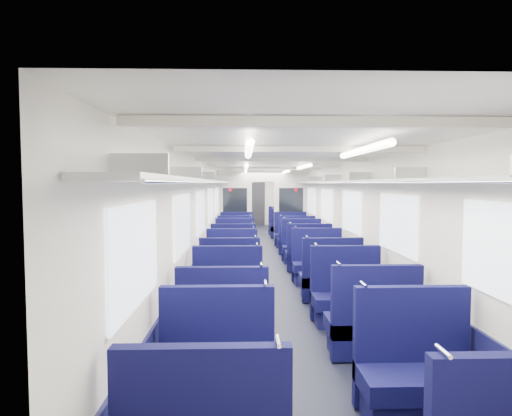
% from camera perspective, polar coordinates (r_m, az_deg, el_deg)
% --- Properties ---
extents(floor, '(2.80, 18.00, 0.01)m').
position_cam_1_polar(floor, '(10.73, 1.57, -7.06)').
color(floor, black).
rests_on(floor, ground).
extents(ceiling, '(2.80, 18.00, 0.01)m').
position_cam_1_polar(ceiling, '(10.56, 1.59, 5.58)').
color(ceiling, white).
rests_on(ceiling, wall_left).
extents(wall_left, '(0.02, 18.00, 2.35)m').
position_cam_1_polar(wall_left, '(10.60, -6.00, -0.80)').
color(wall_left, beige).
rests_on(wall_left, floor).
extents(dado_left, '(0.03, 17.90, 0.70)m').
position_cam_1_polar(dado_left, '(10.69, -5.89, -5.22)').
color(dado_left, '#111139').
rests_on(dado_left, floor).
extents(wall_right, '(0.02, 18.00, 2.35)m').
position_cam_1_polar(wall_right, '(10.75, 9.05, -0.77)').
color(wall_right, beige).
rests_on(wall_right, floor).
extents(dado_right, '(0.03, 17.90, 0.70)m').
position_cam_1_polar(dado_right, '(10.84, 8.93, -5.12)').
color(dado_right, '#111139').
rests_on(dado_right, floor).
extents(wall_far, '(2.80, 0.02, 2.35)m').
position_cam_1_polar(wall_far, '(19.56, 0.09, 1.11)').
color(wall_far, beige).
rests_on(wall_far, floor).
extents(luggage_rack_left, '(0.36, 17.40, 0.18)m').
position_cam_1_polar(luggage_rack_left, '(10.56, -5.01, 3.52)').
color(luggage_rack_left, '#B2B5BA').
rests_on(luggage_rack_left, wall_left).
extents(luggage_rack_right, '(0.36, 17.40, 0.18)m').
position_cam_1_polar(luggage_rack_right, '(10.69, 8.10, 3.50)').
color(luggage_rack_right, '#B2B5BA').
rests_on(luggage_rack_right, wall_right).
extents(windows, '(2.78, 15.60, 0.75)m').
position_cam_1_polar(windows, '(10.11, 1.73, 0.41)').
color(windows, white).
rests_on(windows, wall_left).
extents(ceiling_fittings, '(2.70, 16.06, 0.11)m').
position_cam_1_polar(ceiling_fittings, '(10.30, 1.68, 5.30)').
color(ceiling_fittings, silver).
rests_on(ceiling_fittings, ceiling).
extents(end_door, '(0.75, 0.06, 2.00)m').
position_cam_1_polar(end_door, '(19.51, 0.09, 0.59)').
color(end_door, black).
rests_on(end_door, floor).
extents(bulkhead, '(2.80, 0.10, 2.35)m').
position_cam_1_polar(bulkhead, '(13.12, 0.95, 0.26)').
color(bulkhead, silver).
rests_on(bulkhead, floor).
extents(seat_2, '(0.98, 0.54, 1.10)m').
position_cam_1_polar(seat_2, '(3.77, -5.40, -21.83)').
color(seat_2, '#0E0E44').
rests_on(seat_2, floor).
extents(seat_3, '(0.98, 0.54, 1.10)m').
position_cam_1_polar(seat_3, '(3.97, 20.99, -20.66)').
color(seat_3, '#0E0E44').
rests_on(seat_3, floor).
extents(seat_4, '(0.98, 0.54, 1.10)m').
position_cam_1_polar(seat_4, '(4.78, -4.51, -16.23)').
color(seat_4, '#0E0E44').
rests_on(seat_4, floor).
extents(seat_5, '(0.98, 0.54, 1.10)m').
position_cam_1_polar(seat_5, '(5.03, 15.51, -15.36)').
color(seat_5, '#0E0E44').
rests_on(seat_5, floor).
extents(seat_6, '(0.98, 0.54, 1.10)m').
position_cam_1_polar(seat_6, '(5.93, -3.92, -12.33)').
color(seat_6, '#0E0E44').
rests_on(seat_6, floor).
extents(seat_7, '(0.98, 0.54, 1.10)m').
position_cam_1_polar(seat_7, '(6.07, 12.28, -12.03)').
color(seat_7, '#0E0E44').
rests_on(seat_7, floor).
extents(seat_8, '(0.98, 0.54, 1.10)m').
position_cam_1_polar(seat_8, '(7.04, -3.55, -9.82)').
color(seat_8, '#0E0E44').
rests_on(seat_8, floor).
extents(seat_9, '(0.98, 0.54, 1.10)m').
position_cam_1_polar(seat_9, '(7.13, 10.09, -9.69)').
color(seat_9, '#0E0E44').
rests_on(seat_9, floor).
extents(seat_10, '(0.98, 0.54, 1.10)m').
position_cam_1_polar(seat_10, '(8.11, -3.30, -8.05)').
color(seat_10, '#0E0E44').
rests_on(seat_10, floor).
extents(seat_11, '(0.98, 0.54, 1.10)m').
position_cam_1_polar(seat_11, '(8.29, 8.37, -7.82)').
color(seat_11, '#0E0E44').
rests_on(seat_11, floor).
extents(seat_12, '(0.98, 0.54, 1.10)m').
position_cam_1_polar(seat_12, '(9.34, -3.08, -6.53)').
color(seat_12, '#0E0E44').
rests_on(seat_12, floor).
extents(seat_13, '(0.98, 0.54, 1.10)m').
position_cam_1_polar(seat_13, '(9.41, 7.14, -6.47)').
color(seat_13, '#0E0E44').
rests_on(seat_13, floor).
extents(seat_14, '(0.98, 0.54, 1.10)m').
position_cam_1_polar(seat_14, '(10.55, -2.91, -5.39)').
color(seat_14, '#0E0E44').
rests_on(seat_14, floor).
extents(seat_15, '(0.98, 0.54, 1.10)m').
position_cam_1_polar(seat_15, '(10.42, 6.27, -5.52)').
color(seat_15, '#0E0E44').
rests_on(seat_15, floor).
extents(seat_16, '(0.98, 0.54, 1.10)m').
position_cam_1_polar(seat_16, '(11.62, -2.80, -4.58)').
color(seat_16, '#0E0E44').
rests_on(seat_16, floor).
extents(seat_17, '(0.98, 0.54, 1.10)m').
position_cam_1_polar(seat_17, '(11.56, 5.47, -4.63)').
color(seat_17, '#0E0E44').
rests_on(seat_17, floor).
extents(seat_18, '(0.98, 0.54, 1.10)m').
position_cam_1_polar(seat_18, '(12.78, -2.69, -3.85)').
color(seat_18, '#0E0E44').
rests_on(seat_18, floor).
extents(seat_19, '(0.98, 0.54, 1.10)m').
position_cam_1_polar(seat_19, '(12.87, 4.73, -3.81)').
color(seat_19, '#0E0E44').
rests_on(seat_19, floor).
extents(seat_20, '(0.98, 0.54, 1.10)m').
position_cam_1_polar(seat_20, '(14.74, -2.56, -2.89)').
color(seat_20, '#0E0E44').
rests_on(seat_20, floor).
extents(seat_21, '(0.98, 0.54, 1.10)m').
position_cam_1_polar(seat_21, '(14.94, 3.84, -2.81)').
color(seat_21, '#0E0E44').
rests_on(seat_21, floor).
extents(seat_22, '(0.98, 0.54, 1.10)m').
position_cam_1_polar(seat_22, '(15.91, -2.49, -2.43)').
color(seat_22, '#0E0E44').
rests_on(seat_22, floor).
extents(seat_23, '(0.98, 0.54, 1.10)m').
position_cam_1_polar(seat_23, '(15.89, 3.50, -2.44)').
color(seat_23, '#0E0E44').
rests_on(seat_23, floor).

